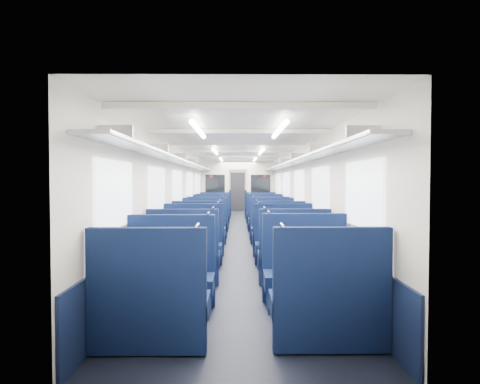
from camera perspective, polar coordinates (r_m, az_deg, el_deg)
The scene contains 37 objects.
floor at distance 12.01m, azimuth -0.28°, elevation -5.87°, with size 2.80×18.00×0.01m, color black.
ceiling at distance 11.93m, azimuth -0.29°, elevation 5.40°, with size 2.80×18.00×0.01m, color white.
wall_left at distance 11.99m, azimuth -6.99°, elevation -0.25°, with size 0.02×18.00×2.35m, color silver.
dado_left at distance 12.04m, azimuth -6.91°, elevation -4.18°, with size 0.03×17.90×0.70m, color #101A38.
wall_right at distance 11.99m, azimuth 6.42°, elevation -0.25°, with size 0.02×18.00×2.35m, color silver.
dado_right at distance 12.05m, azimuth 6.33°, elevation -4.17°, with size 0.03×17.90×0.70m, color #101A38.
wall_far at distance 20.91m, azimuth -0.33°, elevation 0.57°, with size 2.80×0.02×2.35m, color silver.
luggage_rack_left at distance 11.97m, azimuth -6.11°, elevation 3.57°, with size 0.36×17.40×0.18m.
luggage_rack_right at distance 11.97m, azimuth 5.54°, elevation 3.57°, with size 0.36×17.40×0.18m.
windows at distance 11.45m, azimuth -0.28°, elevation 0.90°, with size 2.78×15.60×0.75m.
ceiling_fittings at distance 11.66m, azimuth -0.28°, elevation 5.18°, with size 2.70×16.06×0.11m.
end_door at distance 20.85m, azimuth -0.33°, elevation 0.09°, with size 0.75×0.06×2.00m, color black.
bulkhead at distance 15.24m, azimuth -0.31°, elevation 0.38°, with size 2.80×0.10×2.35m.
seat_0 at distance 3.93m, azimuth -12.73°, elevation -16.28°, with size 1.06×0.59×1.19m.
seat_1 at distance 3.97m, azimuth 12.55°, elevation -16.12°, with size 1.06×0.59×1.19m.
seat_2 at distance 4.91m, azimuth -10.09°, elevation -12.62°, with size 1.06×0.59×1.19m.
seat_3 at distance 5.08m, azimuth 9.51°, elevation -12.14°, with size 1.06×0.59×1.19m.
seat_4 at distance 6.12m, azimuth -8.08°, elevation -9.74°, with size 1.06×0.59×1.19m.
seat_5 at distance 6.15m, azimuth 7.70°, elevation -9.69°, with size 1.06×0.59×1.19m.
seat_6 at distance 7.19m, azimuth -6.90°, elevation -8.02°, with size 1.06×0.59×1.19m.
seat_7 at distance 7.28m, azimuth 6.40°, elevation -7.90°, with size 1.06×0.59×1.19m.
seat_8 at distance 8.39m, azimuth -5.95°, elevation -6.63°, with size 1.06×0.59×1.19m.
seat_9 at distance 8.30m, azimuth 5.55°, elevation -6.72°, with size 1.06×0.59×1.19m.
seat_10 at distance 9.57m, azimuth -5.25°, elevation -5.60°, with size 1.06×0.59×1.19m.
seat_11 at distance 9.59m, azimuth 4.73°, elevation -5.58°, with size 1.06×0.59×1.19m.
seat_12 at distance 10.70m, azimuth -4.73°, elevation -4.82°, with size 1.06×0.59×1.19m.
seat_13 at distance 10.64m, azimuth 4.22°, elevation -4.86°, with size 1.06×0.59×1.19m.
seat_14 at distance 11.87m, azimuth -4.30°, elevation -4.18°, with size 1.06×0.59×1.19m.
seat_15 at distance 11.88m, azimuth 3.73°, elevation -4.18°, with size 1.06×0.59×1.19m.
seat_16 at distance 13.00m, azimuth -3.96°, elevation -3.67°, with size 1.06×0.59×1.19m.
seat_17 at distance 12.80m, azimuth 3.43°, elevation -3.76°, with size 1.06×0.59×1.19m.
seat_18 at distance 14.08m, azimuth -3.69°, elevation -3.26°, with size 1.06×0.59×1.19m.
seat_19 at distance 14.11m, azimuth 3.08°, elevation -3.25°, with size 1.06×0.59×1.19m.
seat_20 at distance 16.13m, azimuth -3.27°, elevation -2.63°, with size 1.06×0.59×1.19m.
seat_21 at distance 16.19m, azimuth 2.63°, elevation -2.62°, with size 1.06×0.59×1.19m.
seat_22 at distance 17.26m, azimuth -3.08°, elevation -2.35°, with size 1.06×0.59×1.19m.
seat_23 at distance 17.21m, azimuth 2.45°, elevation -2.36°, with size 1.06×0.59×1.19m.
Camera 1 is at (-0.02, -11.90, 1.57)m, focal length 29.55 mm.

